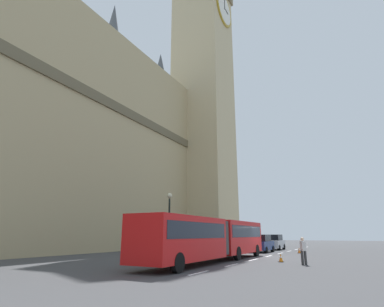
{
  "coord_description": "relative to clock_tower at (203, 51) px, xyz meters",
  "views": [
    {
      "loc": [
        -27.22,
        -7.34,
        1.87
      ],
      "look_at": [
        -4.33,
        4.87,
        8.79
      ],
      "focal_mm": 28.42,
      "sensor_mm": 36.0,
      "label": 1
    }
  ],
  "objects": [
    {
      "name": "sedan_lead",
      "position": [
        -14.48,
        -13.79,
        -36.66
      ],
      "size": [
        4.4,
        1.86,
        1.85
      ],
      "color": "navy",
      "rests_on": "ground_plane"
    },
    {
      "name": "ground_plane",
      "position": [
        -21.19,
        -15.98,
        -37.58
      ],
      "size": [
        160.0,
        160.0,
        0.0
      ],
      "primitive_type": "plane",
      "color": "#424244"
    },
    {
      "name": "articulated_bus",
      "position": [
        -27.84,
        -13.99,
        -35.83
      ],
      "size": [
        16.54,
        2.54,
        2.9
      ],
      "color": "red",
      "rests_on": "ground_plane"
    },
    {
      "name": "street_lamp",
      "position": [
        -26.51,
        -9.48,
        -34.52
      ],
      "size": [
        0.44,
        0.44,
        5.27
      ],
      "color": "black",
      "rests_on": "ground_plane"
    },
    {
      "name": "pedestrian_near_cones",
      "position": [
        -27.21,
        -20.04,
        -36.66
      ],
      "size": [
        0.47,
        0.41,
        1.69
      ],
      "color": "#333333",
      "rests_on": "ground_plane"
    },
    {
      "name": "clock_tower",
      "position": [
        0.0,
        0.0,
        0.0
      ],
      "size": [
        10.7,
        10.7,
        71.33
      ],
      "color": "#C6B284",
      "rests_on": "ground_plane"
    },
    {
      "name": "lane_centre_marking",
      "position": [
        -15.54,
        -15.98,
        -37.57
      ],
      "size": [
        39.0,
        0.16,
        0.01
      ],
      "color": "silver",
      "rests_on": "ground_plane"
    },
    {
      "name": "traffic_cone_middle",
      "position": [
        -14.36,
        -17.66,
        -37.29
      ],
      "size": [
        0.36,
        0.36,
        0.58
      ],
      "color": "black",
      "rests_on": "ground_plane"
    },
    {
      "name": "sedan_trailing",
      "position": [
        -8.13,
        -13.71,
        -36.66
      ],
      "size": [
        4.4,
        1.86,
        1.85
      ],
      "color": "#B7B7BC",
      "rests_on": "ground_plane"
    },
    {
      "name": "traffic_cone_west",
      "position": [
        -25.68,
        -18.26,
        -37.29
      ],
      "size": [
        0.36,
        0.36,
        0.58
      ],
      "color": "black",
      "rests_on": "ground_plane"
    },
    {
      "name": "parliament_facade",
      "position": [
        -32.97,
        4.01,
        -23.67
      ],
      "size": [
        59.96,
        6.22,
        34.15
      ],
      "color": "tan",
      "rests_on": "ground_plane"
    }
  ]
}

